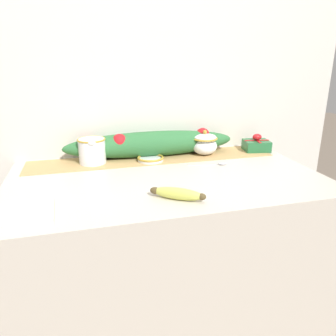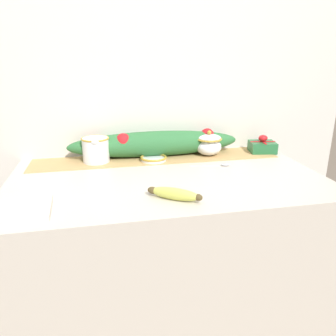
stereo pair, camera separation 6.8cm
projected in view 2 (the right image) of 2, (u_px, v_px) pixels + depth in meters
name	position (u px, v px, depth m)	size (l,w,h in m)	color
countertop	(167.00, 272.00, 1.48)	(1.26, 0.72, 0.92)	beige
back_wall	(152.00, 96.00, 1.59)	(2.06, 0.04, 2.40)	silver
table_runner	(157.00, 158.00, 1.56)	(1.16, 0.20, 0.00)	tan
cream_pitcher	(96.00, 149.00, 1.49)	(0.13, 0.15, 0.12)	white
sugar_bowl	(209.00, 144.00, 1.59)	(0.13, 0.13, 0.12)	white
small_dish	(154.00, 158.00, 1.52)	(0.12, 0.12, 0.02)	white
banana	(174.00, 194.00, 1.11)	(0.18, 0.13, 0.04)	#CCD156
spoon	(223.00, 165.00, 1.46)	(0.18, 0.05, 0.01)	#B7B7BC
napkin_stack	(23.00, 211.00, 1.01)	(0.17, 0.17, 0.02)	silver
gift_box	(262.00, 146.00, 1.65)	(0.14, 0.13, 0.09)	#236638
poinsettia_garland	(155.00, 143.00, 1.58)	(0.83, 0.13, 0.12)	#2D6B38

